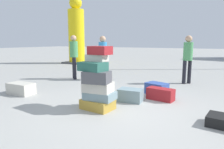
{
  "coord_description": "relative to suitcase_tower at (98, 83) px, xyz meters",
  "views": [
    {
      "loc": [
        1.88,
        -3.57,
        1.41
      ],
      "look_at": [
        -0.44,
        0.52,
        0.65
      ],
      "focal_mm": 32.91,
      "sensor_mm": 36.0,
      "label": 1
    }
  ],
  "objects": [
    {
      "name": "suitcase_maroon_foreground_far",
      "position": [
        0.96,
        1.31,
        -0.42
      ],
      "size": [
        0.67,
        0.38,
        0.29
      ],
      "primitive_type": "cube",
      "rotation": [
        0.0,
        0.0,
        -0.15
      ],
      "color": "maroon",
      "rests_on": "ground"
    },
    {
      "name": "person_tourist_with_camera",
      "position": [
        1.15,
        3.67,
        0.39
      ],
      "size": [
        0.3,
        0.3,
        1.6
      ],
      "rotation": [
        0.0,
        0.0,
        -2.23
      ],
      "color": "black",
      "rests_on": "ground"
    },
    {
      "name": "yellow_dummy_statue",
      "position": [
        -6.24,
        7.0,
        1.29
      ],
      "size": [
        1.42,
        1.42,
        4.17
      ],
      "color": "yellow",
      "rests_on": "ground"
    },
    {
      "name": "person_bearded_onlooker",
      "position": [
        -1.66,
        2.86,
        0.39
      ],
      "size": [
        0.3,
        0.33,
        1.6
      ],
      "rotation": [
        0.0,
        0.0,
        -1.31
      ],
      "color": "#3F334C",
      "rests_on": "ground"
    },
    {
      "name": "person_passerby_in_red",
      "position": [
        -2.71,
        2.51,
        0.41
      ],
      "size": [
        0.3,
        0.3,
        1.63
      ],
      "rotation": [
        0.0,
        0.0,
        -0.74
      ],
      "color": "black",
      "rests_on": "ground"
    },
    {
      "name": "suitcase_cream_right_side",
      "position": [
        -2.47,
        -0.0,
        -0.41
      ],
      "size": [
        0.74,
        0.43,
        0.3
      ],
      "primitive_type": "cube",
      "rotation": [
        0.0,
        0.0,
        0.05
      ],
      "color": "beige",
      "rests_on": "ground"
    },
    {
      "name": "suitcase_tower",
      "position": [
        0.0,
        0.0,
        0.0
      ],
      "size": [
        0.71,
        0.63,
        1.31
      ],
      "color": "#B28C33",
      "rests_on": "ground"
    },
    {
      "name": "ground_plane",
      "position": [
        0.44,
        0.09,
        -0.56
      ],
      "size": [
        80.0,
        80.0,
        0.0
      ],
      "primitive_type": "plane",
      "color": "#9E9E99"
    },
    {
      "name": "suitcase_slate_upright_blue",
      "position": [
        0.37,
        0.84,
        -0.41
      ],
      "size": [
        0.6,
        0.44,
        0.3
      ],
      "primitive_type": "cube",
      "rotation": [
        0.0,
        0.0,
        0.11
      ],
      "color": "gray",
      "rests_on": "ground"
    },
    {
      "name": "suitcase_navy_foreground_near",
      "position": [
        0.7,
        1.81,
        -0.41
      ],
      "size": [
        0.63,
        0.52,
        0.3
      ],
      "primitive_type": "cube",
      "rotation": [
        0.0,
        0.0,
        -0.29
      ],
      "color": "#334F99",
      "rests_on": "ground"
    }
  ]
}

